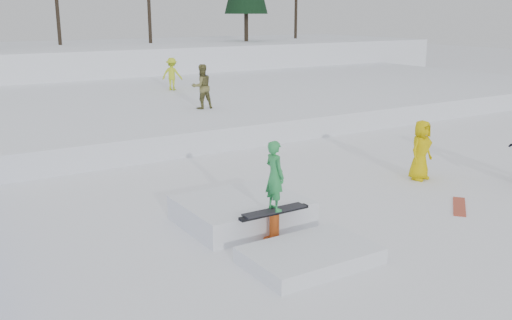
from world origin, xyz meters
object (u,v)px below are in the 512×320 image
walker_ygreen (172,74)px  jib_rail_feature (259,219)px  walker_olive (202,87)px  spectator_yellow (421,150)px

walker_ygreen → jib_rail_feature: bearing=116.7°
walker_olive → spectator_yellow: (1.84, -9.69, -0.84)m
walker_ygreen → walker_olive: bearing=122.3°
spectator_yellow → jib_rail_feature: bearing=178.3°
walker_olive → spectator_yellow: bearing=101.8°
spectator_yellow → jib_rail_feature: size_ratio=0.38×
walker_olive → spectator_yellow: 9.90m
walker_ygreen → spectator_yellow: (0.57, -15.42, -0.75)m
spectator_yellow → jib_rail_feature: jib_rail_feature is taller
walker_ygreen → spectator_yellow: bearing=136.9°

